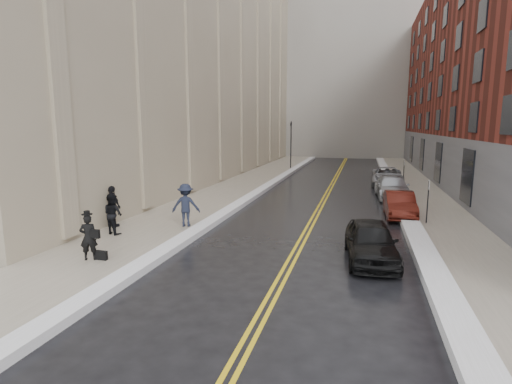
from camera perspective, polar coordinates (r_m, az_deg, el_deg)
The scene contains 19 objects.
ground at distance 13.88m, azimuth -6.37°, elevation -10.70°, with size 160.00×160.00×0.00m, color black.
sidewalk_left at distance 29.99m, azimuth -3.32°, elevation 0.45°, with size 4.00×64.00×0.15m, color gray.
sidewalk_right at distance 28.82m, azimuth 23.11°, elevation -0.67°, with size 3.00×64.00×0.15m, color gray.
lane_stripe_a at distance 28.63m, azimuth 9.88°, elevation -0.25°, with size 0.12×64.00×0.01m, color gold.
lane_stripe_b at distance 28.61m, azimuth 10.36°, elevation -0.27°, with size 0.12×64.00×0.01m, color gold.
snow_ridge_left at distance 29.35m, azimuth 0.95°, elevation 0.38°, with size 0.70×60.80×0.26m, color white.
snow_ridge_right at distance 28.59m, azimuth 19.45°, elevation -0.37°, with size 0.85×60.80×0.30m, color white.
tower_far_right at distance 80.52m, azimuth 22.74°, elevation 21.14°, with size 22.00×18.00×44.00m, color slate.
traffic_signal at distance 42.80m, azimuth 5.01°, elevation 7.19°, with size 0.18×0.15×5.20m.
parking_sign_near at distance 20.64m, azimuth 23.35°, elevation -0.83°, with size 0.06×0.35×2.23m.
parking_sign_far at distance 32.45m, azimuth 20.36°, elevation 2.85°, with size 0.06×0.35×2.23m.
car_black at distance 14.83m, azimuth 16.10°, elevation -6.78°, with size 1.69×4.21×1.44m, color black.
car_maroon at distance 22.32m, azimuth 19.82°, elevation -1.68°, with size 1.42×4.06×1.34m, color #4C150D.
car_silver_near at distance 28.01m, azimuth 18.87°, elevation 0.64°, with size 2.01×4.94×1.43m, color #A1A4A8.
car_silver_far at distance 33.94m, azimuth 18.22°, elevation 2.14°, with size 2.38×5.16×1.44m, color #9B9DA3.
pedestrian_main at distance 15.04m, azimuth -22.81°, elevation -5.99°, with size 0.59×0.39×1.61m, color black.
pedestrian_a at distance 18.20m, azimuth -19.75°, elevation -2.98°, with size 0.85×0.66×1.74m, color black.
pedestrian_b at distance 18.72m, azimuth -10.00°, elevation -1.85°, with size 1.28×0.74×1.99m, color #1A1F2F.
pedestrian_c at distance 19.48m, azimuth -19.81°, elevation -1.95°, with size 1.12×0.47×1.91m, color black.
Camera 1 is at (4.80, -12.12, 4.78)m, focal length 28.00 mm.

